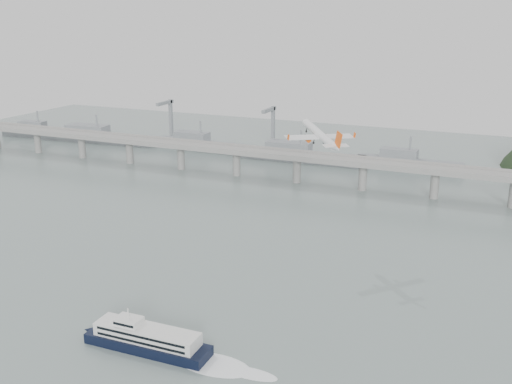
% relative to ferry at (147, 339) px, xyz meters
% --- Properties ---
extents(ground, '(900.00, 900.00, 0.00)m').
position_rel_ferry_xyz_m(ground, '(2.51, 41.77, -4.21)').
color(ground, slate).
rests_on(ground, ground).
extents(bridge, '(800.00, 22.00, 23.90)m').
position_rel_ferry_xyz_m(bridge, '(1.36, 241.77, 13.44)').
color(bridge, gray).
rests_on(bridge, ground).
extents(distant_fleet, '(453.00, 60.90, 40.00)m').
position_rel_ferry_xyz_m(distant_fleet, '(-152.85, 306.85, 2.01)').
color(distant_fleet, slate).
rests_on(distant_fleet, ground).
extents(ferry, '(82.21, 14.94, 15.52)m').
position_rel_ferry_xyz_m(ferry, '(0.00, 0.00, 0.00)').
color(ferry, black).
rests_on(ferry, ground).
extents(airliner, '(33.73, 33.20, 12.64)m').
position_rel_ferry_xyz_m(airliner, '(28.84, 117.03, 59.29)').
color(airliner, silver).
rests_on(airliner, ground).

